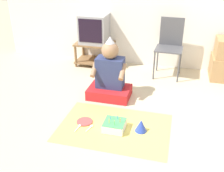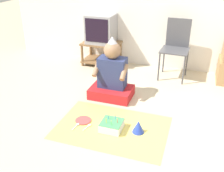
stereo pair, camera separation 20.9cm
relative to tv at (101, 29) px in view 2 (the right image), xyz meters
The scene contains 11 objects.
ground_plane 2.30m from the tv, 49.98° to the right, with size 16.00×16.00×0.00m, color beige.
tv_stand 0.41m from the tv, 90.00° to the right, with size 0.65×0.44×0.41m.
tv is the anchor object (origin of this frame).
folding_chair 1.30m from the tv, ahead, with size 0.44×0.43×0.92m.
person_seated 1.28m from the tv, 62.37° to the right, with size 0.57×0.40×0.85m.
party_cloth 2.10m from the tv, 65.71° to the right, with size 1.26×0.87×0.01m.
birthday_cake 2.12m from the tv, 65.86° to the right, with size 0.24×0.24×0.16m.
party_hat_blue 2.21m from the tv, 58.07° to the right, with size 0.14×0.14×0.14m.
paper_plate 1.97m from the tv, 75.90° to the right, with size 0.19×0.19×0.01m.
plastic_spoon_near 2.07m from the tv, 73.48° to the right, with size 0.05×0.14×0.01m.
plastic_spoon_far 2.06m from the tv, 77.48° to the right, with size 0.04×0.15×0.01m.
Camera 2 is at (0.21, -2.48, 1.77)m, focal length 42.00 mm.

